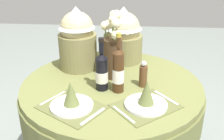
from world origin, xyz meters
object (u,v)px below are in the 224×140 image
(dining_table, at_px, (112,101))
(pepper_mill, at_px, (143,75))
(place_setting_left, at_px, (71,100))
(wine_bottle_centre, at_px, (118,70))
(wine_bottle_left, at_px, (102,71))
(gift_tub_back_left, at_px, (77,36))
(gift_tub_back_centre, at_px, (123,33))
(flower_vase, at_px, (113,50))
(place_setting_right, at_px, (146,99))

(dining_table, bearing_deg, pepper_mill, -7.53)
(place_setting_left, bearing_deg, pepper_mill, 35.38)
(dining_table, height_order, wine_bottle_centre, wine_bottle_centre)
(wine_bottle_left, distance_m, gift_tub_back_left, 0.40)
(pepper_mill, bearing_deg, gift_tub_back_centre, 108.86)
(place_setting_left, height_order, pepper_mill, pepper_mill)
(flower_vase, relative_size, gift_tub_back_centre, 1.10)
(flower_vase, xyz_separation_m, gift_tub_back_centre, (0.06, 0.30, 0.02))
(flower_vase, bearing_deg, dining_table, -89.68)
(gift_tub_back_left, bearing_deg, place_setting_right, -46.64)
(dining_table, height_order, place_setting_right, place_setting_right)
(flower_vase, height_order, pepper_mill, flower_vase)
(place_setting_right, xyz_separation_m, pepper_mill, (-0.01, 0.24, 0.03))
(place_setting_right, relative_size, flower_vase, 0.94)
(flower_vase, distance_m, gift_tub_back_centre, 0.31)
(place_setting_left, height_order, wine_bottle_left, wine_bottle_left)
(dining_table, distance_m, pepper_mill, 0.30)
(dining_table, relative_size, gift_tub_back_centre, 2.88)
(flower_vase, xyz_separation_m, wine_bottle_centre, (0.05, -0.20, -0.05))
(pepper_mill, bearing_deg, wine_bottle_centre, -153.36)
(flower_vase, bearing_deg, wine_bottle_left, -106.30)
(pepper_mill, distance_m, gift_tub_back_centre, 0.47)
(wine_bottle_left, height_order, pepper_mill, wine_bottle_left)
(flower_vase, relative_size, wine_bottle_left, 1.36)
(dining_table, distance_m, gift_tub_back_left, 0.52)
(wine_bottle_left, bearing_deg, dining_table, 57.08)
(flower_vase, bearing_deg, place_setting_left, -115.71)
(place_setting_right, distance_m, wine_bottle_centre, 0.25)
(flower_vase, bearing_deg, gift_tub_back_left, 152.91)
(place_setting_left, bearing_deg, wine_bottle_centre, 40.03)
(place_setting_right, relative_size, wine_bottle_centre, 1.15)
(place_setting_left, xyz_separation_m, pepper_mill, (0.40, 0.28, 0.03))
(dining_table, distance_m, wine_bottle_centre, 0.30)
(dining_table, xyz_separation_m, gift_tub_back_left, (-0.26, 0.23, 0.38))
(flower_vase, bearing_deg, gift_tub_back_centre, 79.38)
(dining_table, relative_size, place_setting_left, 2.81)
(wine_bottle_left, bearing_deg, gift_tub_back_left, 122.99)
(pepper_mill, bearing_deg, flower_vase, 147.84)
(dining_table, xyz_separation_m, wine_bottle_left, (-0.05, -0.08, 0.26))
(wine_bottle_centre, bearing_deg, wine_bottle_left, 169.35)
(dining_table, height_order, wine_bottle_left, wine_bottle_left)
(dining_table, distance_m, place_setting_right, 0.39)
(gift_tub_back_left, relative_size, gift_tub_back_centre, 1.08)
(dining_table, bearing_deg, gift_tub_back_left, 138.16)
(place_setting_left, height_order, gift_tub_back_left, gift_tub_back_left)
(dining_table, height_order, gift_tub_back_left, gift_tub_back_left)
(pepper_mill, bearing_deg, wine_bottle_left, -167.32)
(wine_bottle_left, bearing_deg, pepper_mill, 12.68)
(dining_table, distance_m, place_setting_left, 0.41)
(wine_bottle_centre, xyz_separation_m, gift_tub_back_centre, (0.01, 0.50, 0.08))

